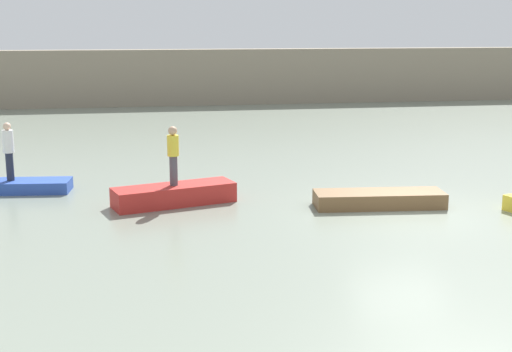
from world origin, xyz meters
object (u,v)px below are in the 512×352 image
(person_white_shirt, at_px, (9,149))
(rowboat_blue, at_px, (11,186))
(rowboat_brown, at_px, (379,199))
(person_yellow_shirt, at_px, (173,152))
(rowboat_red, at_px, (174,195))

(person_white_shirt, bearing_deg, rowboat_blue, 0.00)
(rowboat_blue, distance_m, rowboat_brown, 10.81)
(person_white_shirt, bearing_deg, person_yellow_shirt, -25.85)
(rowboat_blue, bearing_deg, rowboat_red, -20.04)
(rowboat_brown, bearing_deg, rowboat_blue, 166.42)
(rowboat_blue, xyz_separation_m, rowboat_brown, (10.24, -3.47, 0.04))
(rowboat_red, distance_m, rowboat_brown, 5.65)
(rowboat_brown, xyz_separation_m, person_yellow_shirt, (-5.53, 1.19, 1.25))
(rowboat_blue, xyz_separation_m, person_yellow_shirt, (4.71, -2.28, 1.29))
(rowboat_blue, relative_size, rowboat_brown, 0.98)
(rowboat_brown, relative_size, person_white_shirt, 2.03)
(rowboat_blue, xyz_separation_m, person_white_shirt, (0.00, 0.00, 1.14))
(rowboat_red, height_order, person_yellow_shirt, person_yellow_shirt)
(rowboat_brown, relative_size, person_yellow_shirt, 2.15)
(rowboat_blue, distance_m, person_white_shirt, 1.14)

